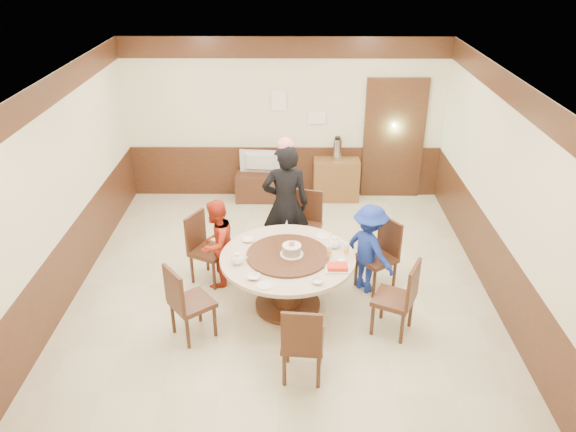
{
  "coord_description": "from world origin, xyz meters",
  "views": [
    {
      "loc": [
        0.14,
        -6.39,
        4.32
      ],
      "look_at": [
        0.08,
        -0.08,
        1.1
      ],
      "focal_mm": 35.0,
      "sensor_mm": 36.0,
      "label": 1
    }
  ],
  "objects_px": {
    "banquet_table": "(288,271)",
    "side_cabinet": "(336,180)",
    "tv_stand": "(260,186)",
    "birthday_cake": "(292,250)",
    "shrimp_platter": "(338,268)",
    "television": "(259,163)",
    "thermos": "(337,150)",
    "person_red": "(217,244)",
    "person_standing": "(286,205)",
    "person_blue": "(369,249)"
  },
  "relations": [
    {
      "from": "person_blue",
      "to": "tv_stand",
      "type": "bearing_deg",
      "value": -9.48
    },
    {
      "from": "banquet_table",
      "to": "person_red",
      "type": "xyz_separation_m",
      "value": [
        -0.95,
        0.53,
        0.08
      ]
    },
    {
      "from": "person_red",
      "to": "banquet_table",
      "type": "bearing_deg",
      "value": 87.28
    },
    {
      "from": "banquet_table",
      "to": "television",
      "type": "relative_size",
      "value": 2.34
    },
    {
      "from": "person_red",
      "to": "television",
      "type": "relative_size",
      "value": 1.73
    },
    {
      "from": "person_standing",
      "to": "television",
      "type": "bearing_deg",
      "value": -81.63
    },
    {
      "from": "birthday_cake",
      "to": "television",
      "type": "bearing_deg",
      "value": 100.04
    },
    {
      "from": "shrimp_platter",
      "to": "tv_stand",
      "type": "height_order",
      "value": "shrimp_platter"
    },
    {
      "from": "person_blue",
      "to": "tv_stand",
      "type": "distance_m",
      "value": 3.25
    },
    {
      "from": "person_standing",
      "to": "side_cabinet",
      "type": "relative_size",
      "value": 2.25
    },
    {
      "from": "person_standing",
      "to": "birthday_cake",
      "type": "distance_m",
      "value": 1.16
    },
    {
      "from": "banquet_table",
      "to": "shrimp_platter",
      "type": "xyz_separation_m",
      "value": [
        0.59,
        -0.31,
        0.24
      ]
    },
    {
      "from": "birthday_cake",
      "to": "television",
      "type": "height_order",
      "value": "birthday_cake"
    },
    {
      "from": "person_red",
      "to": "shrimp_platter",
      "type": "distance_m",
      "value": 1.76
    },
    {
      "from": "person_standing",
      "to": "shrimp_platter",
      "type": "height_order",
      "value": "person_standing"
    },
    {
      "from": "tv_stand",
      "to": "television",
      "type": "relative_size",
      "value": 1.19
    },
    {
      "from": "person_standing",
      "to": "person_red",
      "type": "xyz_separation_m",
      "value": [
        -0.91,
        -0.61,
        -0.28
      ]
    },
    {
      "from": "banquet_table",
      "to": "side_cabinet",
      "type": "xyz_separation_m",
      "value": [
        0.83,
        3.26,
        -0.16
      ]
    },
    {
      "from": "person_blue",
      "to": "birthday_cake",
      "type": "bearing_deg",
      "value": 73.9
    },
    {
      "from": "banquet_table",
      "to": "television",
      "type": "xyz_separation_m",
      "value": [
        -0.52,
        3.23,
        0.17
      ]
    },
    {
      "from": "shrimp_platter",
      "to": "side_cabinet",
      "type": "distance_m",
      "value": 3.59
    },
    {
      "from": "person_blue",
      "to": "tv_stand",
      "type": "xyz_separation_m",
      "value": [
        -1.58,
        2.82,
        -0.37
      ]
    },
    {
      "from": "birthday_cake",
      "to": "thermos",
      "type": "bearing_deg",
      "value": 76.56
    },
    {
      "from": "banquet_table",
      "to": "side_cabinet",
      "type": "bearing_deg",
      "value": 75.72
    },
    {
      "from": "birthday_cake",
      "to": "shrimp_platter",
      "type": "relative_size",
      "value": 0.96
    },
    {
      "from": "side_cabinet",
      "to": "thermos",
      "type": "relative_size",
      "value": 2.11
    },
    {
      "from": "shrimp_platter",
      "to": "television",
      "type": "xyz_separation_m",
      "value": [
        -1.11,
        3.53,
        -0.07
      ]
    },
    {
      "from": "person_standing",
      "to": "side_cabinet",
      "type": "distance_m",
      "value": 2.35
    },
    {
      "from": "person_blue",
      "to": "person_red",
      "type": "bearing_deg",
      "value": 47.77
    },
    {
      "from": "person_standing",
      "to": "tv_stand",
      "type": "relative_size",
      "value": 2.12
    },
    {
      "from": "tv_stand",
      "to": "shrimp_platter",
      "type": "bearing_deg",
      "value": -72.5
    },
    {
      "from": "banquet_table",
      "to": "thermos",
      "type": "relative_size",
      "value": 4.39
    },
    {
      "from": "shrimp_platter",
      "to": "tv_stand",
      "type": "xyz_separation_m",
      "value": [
        -1.11,
        3.53,
        -0.53
      ]
    },
    {
      "from": "banquet_table",
      "to": "shrimp_platter",
      "type": "height_order",
      "value": "shrimp_platter"
    },
    {
      "from": "person_red",
      "to": "tv_stand",
      "type": "relative_size",
      "value": 1.45
    },
    {
      "from": "shrimp_platter",
      "to": "banquet_table",
      "type": "bearing_deg",
      "value": 152.64
    },
    {
      "from": "side_cabinet",
      "to": "thermos",
      "type": "distance_m",
      "value": 0.57
    },
    {
      "from": "thermos",
      "to": "shrimp_platter",
      "type": "bearing_deg",
      "value": -93.86
    },
    {
      "from": "birthday_cake",
      "to": "banquet_table",
      "type": "bearing_deg",
      "value": 167.7
    },
    {
      "from": "banquet_table",
      "to": "person_red",
      "type": "relative_size",
      "value": 1.35
    },
    {
      "from": "thermos",
      "to": "person_red",
      "type": "bearing_deg",
      "value": -123.14
    },
    {
      "from": "person_red",
      "to": "side_cabinet",
      "type": "bearing_deg",
      "value": 173.4
    },
    {
      "from": "tv_stand",
      "to": "side_cabinet",
      "type": "relative_size",
      "value": 1.06
    },
    {
      "from": "birthday_cake",
      "to": "tv_stand",
      "type": "distance_m",
      "value": 3.34
    },
    {
      "from": "person_blue",
      "to": "television",
      "type": "relative_size",
      "value": 1.73
    },
    {
      "from": "birthday_cake",
      "to": "television",
      "type": "relative_size",
      "value": 0.4
    },
    {
      "from": "person_red",
      "to": "birthday_cake",
      "type": "distance_m",
      "value": 1.16
    },
    {
      "from": "banquet_table",
      "to": "thermos",
      "type": "xyz_separation_m",
      "value": [
        0.83,
        3.26,
        0.41
      ]
    },
    {
      "from": "shrimp_platter",
      "to": "side_cabinet",
      "type": "height_order",
      "value": "shrimp_platter"
    },
    {
      "from": "tv_stand",
      "to": "thermos",
      "type": "distance_m",
      "value": 1.52
    }
  ]
}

